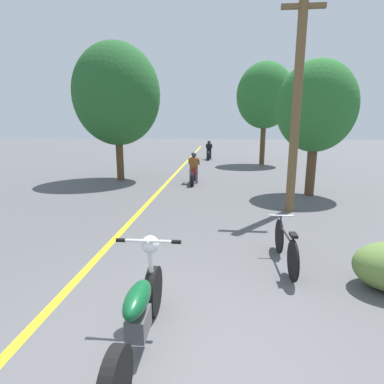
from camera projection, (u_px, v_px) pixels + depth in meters
The scene contains 10 objects.
ground_plane at pixel (167, 359), 3.10m from camera, with size 120.00×120.00×0.00m, color #515154.
lane_stripe_center at pixel (174, 175), 14.98m from camera, with size 0.14×48.00×0.01m, color yellow.
utility_pole at pixel (297, 101), 7.96m from camera, with size 1.10×0.24×5.93m.
roadside_tree_right_near at pixel (316, 107), 10.05m from camera, with size 2.64×2.38×4.56m.
roadside_tree_right_far at pixel (265, 96), 18.62m from camera, with size 3.52×3.16×6.33m.
roadside_tree_left at pixel (117, 95), 12.97m from camera, with size 3.78×3.40×5.92m.
motorcycle_foreground at pixel (140, 312), 3.14m from camera, with size 0.77×2.07×1.08m.
motorcycle_rider_lead at pixel (194, 171), 12.84m from camera, with size 0.50×2.02×1.33m.
motorcycle_rider_far at pixel (209, 152), 22.50m from camera, with size 0.50×2.07×1.43m.
bicycle_parked at pixel (286, 246), 5.15m from camera, with size 0.44×1.73×0.76m.
Camera 1 is at (0.48, -2.64, 2.35)m, focal length 28.00 mm.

